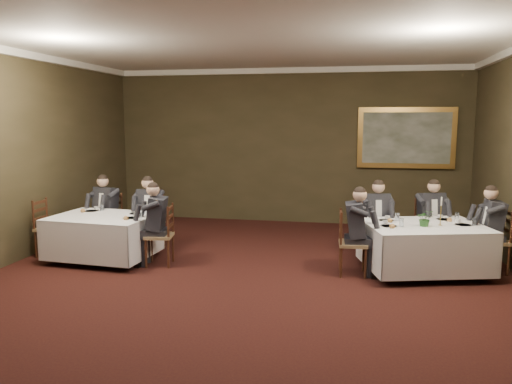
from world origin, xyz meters
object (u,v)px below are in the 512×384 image
(table_main, at_px, (424,245))
(diner_main_backleft, at_px, (376,228))
(diner_sec_backleft, at_px, (107,219))
(chair_sec_endright, at_px, (160,248))
(painting, at_px, (406,138))
(chair_main_backleft, at_px, (375,241))
(diner_sec_backright, at_px, (150,222))
(chair_main_endleft, at_px, (352,256))
(chair_sec_backright, at_px, (151,234))
(diner_main_backright, at_px, (430,228))
(chair_sec_backleft, at_px, (108,231))
(candlestick, at_px, (441,215))
(table_second, at_px, (103,234))
(centerpiece, at_px, (425,217))
(diner_main_endleft, at_px, (353,242))
(diner_main_endright, at_px, (493,239))
(chair_sec_endleft, at_px, (51,240))
(chair_main_endright, at_px, (493,254))
(chair_main_backright, at_px, (429,240))
(diner_sec_endright, at_px, (159,234))

(table_main, xyz_separation_m, diner_main_backleft, (-0.70, 0.74, 0.06))
(diner_sec_backleft, bearing_deg, chair_sec_endright, 159.93)
(painting, bearing_deg, chair_sec_endright, -137.43)
(chair_main_backleft, relative_size, painting, 0.48)
(diner_sec_backright, bearing_deg, diner_sec_backleft, -6.53)
(chair_main_endleft, xyz_separation_m, chair_sec_backright, (-3.61, 0.80, 0.00))
(diner_main_backright, bearing_deg, chair_sec_backleft, -12.84)
(diner_sec_backleft, distance_m, candlestick, 5.85)
(chair_sec_backright, bearing_deg, chair_main_endleft, 165.19)
(diner_main_backright, height_order, chair_sec_endright, diner_main_backright)
(table_second, xyz_separation_m, chair_sec_backright, (0.50, 0.81, -0.17))
(diner_sec_backleft, xyz_separation_m, centerpiece, (5.56, -0.68, 0.39))
(diner_main_endleft, xyz_separation_m, diner_sec_backleft, (-4.51, 0.85, 0.00))
(diner_main_endright, xyz_separation_m, chair_sec_endleft, (-7.31, -0.52, -0.23))
(table_second, relative_size, candlestick, 3.85)
(chair_sec_backright, relative_size, centerpiece, 3.72)
(diner_sec_backleft, height_order, painting, painting)
(chair_sec_backleft, bearing_deg, centerpiece, -173.72)
(diner_sec_backleft, height_order, diner_sec_backright, same)
(chair_main_backleft, distance_m, diner_main_backleft, 0.23)
(chair_main_endright, xyz_separation_m, chair_sec_endright, (-5.24, -0.67, 0.00))
(diner_sec_backright, xyz_separation_m, chair_sec_endright, (0.54, -0.87, -0.23))
(chair_main_backright, relative_size, centerpiece, 3.72)
(chair_main_endleft, xyz_separation_m, chair_sec_endleft, (-5.16, 0.06, 0.00))
(chair_main_endleft, bearing_deg, centerpiece, 95.56)
(centerpiece, bearing_deg, chair_main_backright, 78.30)
(chair_main_endleft, xyz_separation_m, diner_sec_backleft, (-4.50, 0.85, 0.23))
(table_second, height_order, chair_main_backleft, chair_main_backleft)
(chair_sec_backleft, bearing_deg, chair_sec_backright, -170.80)
(table_second, bearing_deg, chair_main_endleft, 0.17)
(chair_sec_backright, bearing_deg, diner_sec_endright, 118.37)
(table_main, bearing_deg, chair_sec_endright, -174.78)
(chair_sec_endleft, xyz_separation_m, painting, (6.24, 3.67, 1.68))
(chair_main_backright, bearing_deg, diner_sec_backright, -11.08)
(diner_main_endright, distance_m, diner_sec_endright, 5.29)
(chair_sec_endright, bearing_deg, centerpiece, -95.93)
(table_main, relative_size, chair_sec_endleft, 2.07)
(table_main, xyz_separation_m, chair_main_backleft, (-0.70, 0.75, -0.17))
(diner_main_backleft, distance_m, centerpiece, 1.17)
(candlestick, relative_size, painting, 0.22)
(chair_sec_backleft, bearing_deg, table_second, 126.68)
(diner_sec_backright, height_order, painting, painting)
(chair_main_endleft, distance_m, chair_sec_endleft, 5.16)
(diner_main_backleft, distance_m, diner_main_endright, 1.82)
(table_main, height_order, diner_main_backright, diner_main_backright)
(chair_main_backright, bearing_deg, chair_sec_endright, 0.54)
(table_main, xyz_separation_m, chair_sec_backright, (-4.70, 0.51, -0.17))
(chair_sec_backleft, bearing_deg, table_main, -172.43)
(diner_main_backright, relative_size, chair_main_endright, 1.35)
(diner_main_backleft, bearing_deg, chair_main_endleft, 56.37)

